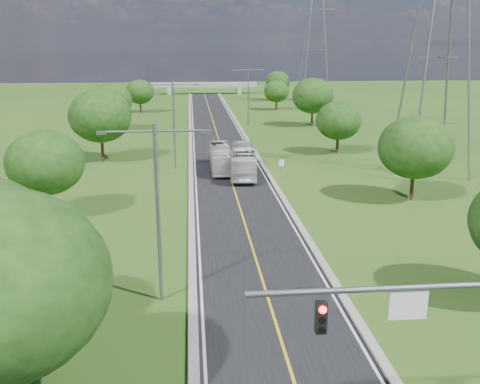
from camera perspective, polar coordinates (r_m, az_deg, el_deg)
The scene contains 23 objects.
ground at distance 77.14m, azimuth -2.14°, elevation 5.10°, with size 260.00×260.00×0.00m, color #244E16.
road at distance 83.04m, azimuth -2.37°, elevation 5.87°, with size 8.00×150.00×0.06m, color black.
curb_left at distance 82.92m, azimuth -5.32°, elevation 5.86°, with size 0.50×150.00×0.22m, color gray.
curb_right at distance 83.34m, azimuth 0.56°, elevation 5.97°, with size 0.50×150.00×0.22m, color gray.
signal_mast at distance 18.99m, azimuth 20.36°, elevation -14.02°, with size 8.54×0.33×7.20m.
speed_limit_sign at distance 55.93m, azimuth 4.45°, elevation 2.72°, with size 0.55×0.09×2.40m.
overpass at distance 156.24m, azimuth -3.83°, elevation 11.27°, with size 30.00×3.00×3.20m.
streetlight_near_left at distance 28.96m, azimuth -8.80°, elevation -0.73°, with size 5.90×0.25×10.00m.
streetlight_mid_left at distance 61.31m, azimuth -7.06°, elevation 7.91°, with size 5.90×0.25×10.00m.
streetlight_far_right at distance 94.64m, azimuth 0.89°, elevation 10.68°, with size 5.90×0.25×10.00m.
power_tower_near at distance 61.57m, azimuth 20.52°, elevation 14.64°, with size 9.00×6.40×28.00m.
power_tower_far at distance 134.18m, azimuth 7.98°, elevation 15.42°, with size 9.00×6.40×28.00m.
tree_lb at distance 46.29m, azimuth -20.06°, elevation 2.97°, with size 6.30×6.30×7.33m.
tree_lc at distance 67.18m, azimuth -14.70°, elevation 7.87°, with size 7.56×7.56×8.79m.
tree_ld at distance 91.12m, azimuth -13.57°, elevation 9.44°, with size 6.72×6.72×7.82m.
tree_le at distance 114.64m, azimuth -10.63°, elevation 10.47°, with size 5.88×5.88×6.84m.
tree_rb at distance 50.79m, azimuth 18.21°, elevation 4.54°, with size 6.72×6.72×7.82m.
tree_rc at distance 71.06m, azimuth 10.47°, elevation 7.50°, with size 5.88×5.88×6.84m.
tree_rd at distance 94.56m, azimuth 7.77°, elevation 10.13°, with size 7.14×7.14×8.30m.
tree_re at distance 117.67m, azimuth 3.91°, elevation 10.66°, with size 5.46×5.46×6.35m.
tree_rf at distance 137.86m, azimuth 4.05°, elevation 11.63°, with size 6.30×6.30×7.33m.
bus_outbound at distance 58.57m, azimuth 0.36°, elevation 3.36°, with size 2.60×11.10×3.09m, color silver.
bus_inbound at distance 60.91m, azimuth -2.05°, elevation 3.65°, with size 2.29×9.78×2.72m, color silver.
Camera 1 is at (-4.12, -15.76, 13.97)m, focal length 40.00 mm.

